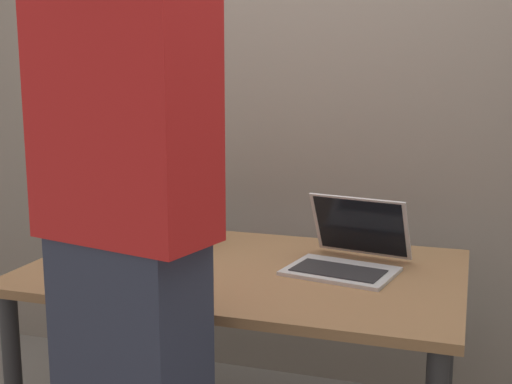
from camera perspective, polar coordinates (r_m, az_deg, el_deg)
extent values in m
cube|color=olive|center=(2.21, -0.92, -6.71)|extent=(1.39, 0.88, 0.03)
cylinder|color=#2D2D30|center=(2.90, -10.50, -10.21)|extent=(0.06, 0.06, 0.70)
cylinder|color=#2D2D30|center=(2.58, 15.82, -13.11)|extent=(0.06, 0.06, 0.70)
cube|color=#B7BABC|center=(2.15, 7.19, -6.69)|extent=(0.37, 0.30, 0.01)
cube|color=#232326|center=(2.13, 7.00, -6.62)|extent=(0.30, 0.19, 0.00)
cube|color=#B7BABC|center=(2.27, 8.84, -2.88)|extent=(0.35, 0.17, 0.21)
cube|color=black|center=(2.27, 8.81, -2.90)|extent=(0.32, 0.15, 0.19)
cylinder|color=#1E5123|center=(2.59, -7.82, -1.77)|extent=(0.07, 0.07, 0.19)
cone|color=#1E5123|center=(2.57, -7.88, 0.52)|extent=(0.07, 0.07, 0.03)
cylinder|color=#1E5123|center=(2.56, -7.91, 1.63)|extent=(0.03, 0.03, 0.08)
cylinder|color=#BFB74C|center=(2.55, -7.93, 2.60)|extent=(0.04, 0.04, 0.01)
cylinder|color=gold|center=(2.59, -7.83, -1.57)|extent=(0.07, 0.07, 0.06)
cylinder|color=#333333|center=(2.58, -5.65, -1.97)|extent=(0.07, 0.07, 0.17)
cone|color=#333333|center=(2.56, -5.69, 0.15)|extent=(0.07, 0.07, 0.03)
cylinder|color=#333333|center=(2.55, -5.72, 1.33)|extent=(0.03, 0.03, 0.08)
cylinder|color=#BFB74C|center=(2.54, -5.73, 2.37)|extent=(0.04, 0.04, 0.01)
cylinder|color=#5ED56E|center=(2.58, -5.66, -1.79)|extent=(0.07, 0.07, 0.06)
cylinder|color=brown|center=(2.49, -8.95, -2.02)|extent=(0.06, 0.06, 0.21)
cone|color=brown|center=(2.47, -9.03, 0.60)|extent=(0.06, 0.06, 0.02)
cylinder|color=brown|center=(2.46, -9.06, 1.57)|extent=(0.02, 0.02, 0.06)
cylinder|color=#BFB74C|center=(2.45, -9.08, 2.43)|extent=(0.03, 0.03, 0.01)
cylinder|color=silver|center=(2.49, -8.96, -1.79)|extent=(0.06, 0.06, 0.07)
cylinder|color=#472B14|center=(2.42, -5.57, -2.57)|extent=(0.07, 0.07, 0.19)
cone|color=#472B14|center=(2.40, -5.61, -0.11)|extent=(0.07, 0.07, 0.03)
cylinder|color=#472B14|center=(2.39, -5.64, 1.20)|extent=(0.03, 0.03, 0.09)
cylinder|color=#BFB74C|center=(2.38, -5.66, 2.35)|extent=(0.03, 0.03, 0.01)
cylinder|color=#A6B651|center=(2.42, -5.57, -2.35)|extent=(0.08, 0.08, 0.06)
cube|color=red|center=(1.58, -11.28, 6.75)|extent=(0.46, 0.30, 0.60)
cylinder|color=white|center=(2.44, 9.56, -3.66)|extent=(0.08, 0.08, 0.10)
torus|color=white|center=(2.43, 10.55, -3.61)|extent=(0.07, 0.01, 0.07)
cube|color=gray|center=(2.89, 4.37, 9.18)|extent=(6.00, 0.10, 2.60)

